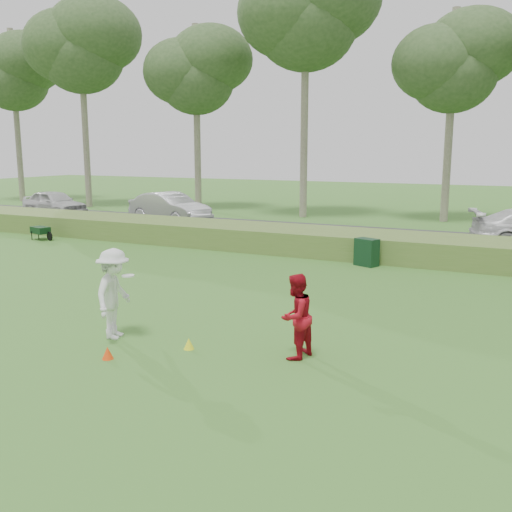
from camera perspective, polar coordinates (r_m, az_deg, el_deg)
The scene contains 16 objects.
ground at distance 11.94m, azimuth -8.48°, elevation -9.38°, with size 120.00×120.00×0.00m, color #316B23.
reed_strip at distance 22.47m, azimuth 8.90°, elevation 1.28°, with size 80.00×3.00×0.90m, color #4E702C.
park_road at distance 27.30m, azimuth 11.95°, elevation 1.93°, with size 80.00×6.00×0.06m, color #2D2D2D.
tree_0 at distance 49.27m, azimuth -23.12°, elevation 16.44°, with size 6.76×6.76×13.00m.
tree_1 at distance 42.89m, azimuth -17.11°, elevation 19.32°, with size 7.54×7.54×14.50m.
tree_2 at distance 39.29m, azimuth -6.02°, elevation 17.79°, with size 6.50×6.50×12.00m.
tree_3 at distance 35.34m, azimuth 5.02°, elevation 22.94°, with size 7.80×7.80×15.50m.
tree_4 at distance 34.32m, azimuth 19.12°, elevation 17.69°, with size 6.24×6.24×11.50m.
player_white at distance 12.71m, azimuth -14.02°, elevation -3.68°, with size 1.05×1.42×1.97m.
player_red at distance 11.22m, azimuth 3.98°, elevation -6.04°, with size 0.82×0.64×1.69m, color #A70E1C.
cone_orange at distance 11.72m, azimuth -14.62°, elevation -9.36°, with size 0.23×0.23×0.25m, color #FF440D.
cone_yellow at distance 11.96m, azimuth -6.73°, elevation -8.69°, with size 0.22×0.22×0.24m, color #F9F81A.
utility_cabinet at distance 20.44m, azimuth 11.01°, elevation 0.38°, with size 0.78×0.49×0.97m, color black.
wheelbarrow at distance 27.61m, azimuth -20.72°, elevation 2.41°, with size 1.24×0.75×0.59m.
car_left at distance 36.55m, azimuth -19.51°, elevation 5.00°, with size 1.85×4.59×1.56m, color silver.
car_mid at distance 31.48m, azimuth -8.63°, elevation 4.77°, with size 1.77×5.07×1.67m, color silver.
Camera 1 is at (6.38, -9.23, 4.07)m, focal length 40.00 mm.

